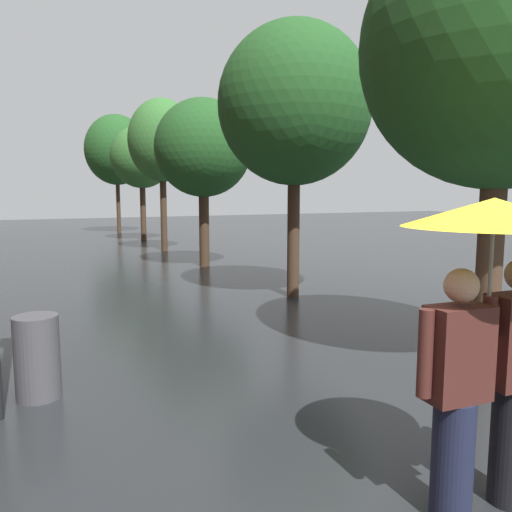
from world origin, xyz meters
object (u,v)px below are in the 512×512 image
(litter_bin, at_px, (37,357))
(street_tree_3, at_px, (162,141))
(street_tree_4, at_px, (142,157))
(street_tree_0, at_px, (502,47))
(street_tree_2, at_px, (203,149))
(street_tree_1, at_px, (295,105))
(street_tree_5, at_px, (117,150))
(couple_under_umbrella, at_px, (490,307))

(litter_bin, bearing_deg, street_tree_3, 68.65)
(street_tree_4, bearing_deg, street_tree_0, -90.83)
(street_tree_4, height_order, litter_bin, street_tree_4)
(street_tree_2, bearing_deg, street_tree_1, -88.32)
(street_tree_5, bearing_deg, street_tree_2, -90.85)
(street_tree_5, relative_size, couple_under_umbrella, 2.95)
(street_tree_3, height_order, couple_under_umbrella, street_tree_3)
(litter_bin, bearing_deg, street_tree_4, 72.96)
(street_tree_1, distance_m, litter_bin, 6.68)
(street_tree_1, distance_m, street_tree_2, 4.74)
(street_tree_0, height_order, street_tree_5, street_tree_5)
(street_tree_3, relative_size, street_tree_5, 0.88)
(street_tree_1, xyz_separation_m, street_tree_3, (-0.11, 8.91, 0.12))
(street_tree_4, bearing_deg, litter_bin, -107.04)
(street_tree_2, distance_m, litter_bin, 9.63)
(street_tree_0, height_order, street_tree_4, street_tree_0)
(street_tree_1, height_order, litter_bin, street_tree_1)
(street_tree_3, height_order, litter_bin, street_tree_3)
(street_tree_1, height_order, street_tree_5, street_tree_5)
(street_tree_2, distance_m, street_tree_3, 4.24)
(couple_under_umbrella, bearing_deg, street_tree_1, 70.02)
(couple_under_umbrella, height_order, litter_bin, couple_under_umbrella)
(street_tree_0, distance_m, street_tree_1, 4.59)
(street_tree_4, bearing_deg, street_tree_3, -93.96)
(street_tree_5, bearing_deg, couple_under_umbrella, -95.60)
(street_tree_5, distance_m, litter_bin, 22.12)
(street_tree_3, bearing_deg, street_tree_4, 86.04)
(street_tree_0, xyz_separation_m, street_tree_3, (-0.04, 13.50, 0.20))
(street_tree_1, distance_m, couple_under_umbrella, 7.25)
(street_tree_0, distance_m, street_tree_2, 9.31)
(street_tree_3, bearing_deg, street_tree_2, -90.35)
(street_tree_3, relative_size, litter_bin, 6.24)
(street_tree_1, distance_m, street_tree_3, 8.91)
(street_tree_1, relative_size, couple_under_umbrella, 2.59)
(street_tree_2, xyz_separation_m, street_tree_5, (0.20, 13.33, 0.96))
(street_tree_2, relative_size, litter_bin, 5.45)
(street_tree_3, distance_m, couple_under_umbrella, 15.70)
(street_tree_0, bearing_deg, street_tree_1, 89.11)
(litter_bin, bearing_deg, street_tree_2, 59.25)
(street_tree_0, relative_size, street_tree_5, 0.87)
(street_tree_1, height_order, street_tree_3, street_tree_3)
(street_tree_2, relative_size, street_tree_4, 0.94)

